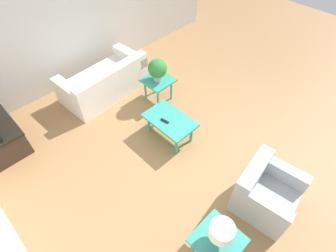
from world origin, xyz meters
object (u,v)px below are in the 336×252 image
object	(u,v)px
potted_plant	(158,69)
table_lamp	(221,232)
coffee_table	(170,122)
armchair	(265,192)
side_table_plant	(158,82)
sofa	(105,82)
side_table_lamp	(217,242)

from	to	relation	value
potted_plant	table_lamp	bearing A→B (deg)	149.88
coffee_table	armchair	bearing A→B (deg)	-178.86
armchair	side_table_plant	bearing A→B (deg)	72.02
coffee_table	side_table_plant	bearing A→B (deg)	-32.04
armchair	side_table_plant	xyz separation A→B (m)	(2.81, -0.53, 0.12)
sofa	coffee_table	size ratio (longest dim) A/B	2.02
coffee_table	side_table_plant	world-z (taller)	side_table_plant
sofa	side_table_plant	xyz separation A→B (m)	(-0.93, -0.66, 0.15)
coffee_table	potted_plant	distance (m)	1.13
armchair	potted_plant	world-z (taller)	potted_plant
armchair	table_lamp	xyz separation A→B (m)	(0.04, 1.08, 0.45)
coffee_table	potted_plant	xyz separation A→B (m)	(0.90, -0.57, 0.37)
side_table_lamp	armchair	bearing A→B (deg)	-91.99
armchair	side_table_lamp	world-z (taller)	armchair
side_table_plant	table_lamp	bearing A→B (deg)	149.88
armchair	table_lamp	distance (m)	1.17
sofa	side_table_lamp	distance (m)	3.82
side_table_lamp	potted_plant	bearing A→B (deg)	-30.12
coffee_table	side_table_lamp	xyz separation A→B (m)	(-1.86, 1.04, 0.05)
side_table_lamp	coffee_table	bearing A→B (deg)	-29.16
sofa	coffee_table	xyz separation A→B (m)	(-1.84, -0.09, 0.10)
side_table_plant	potted_plant	bearing A→B (deg)	-90.00
armchair	potted_plant	distance (m)	2.89
table_lamp	side_table_plant	bearing A→B (deg)	-30.12
sofa	side_table_plant	world-z (taller)	sofa
armchair	table_lamp	size ratio (longest dim) A/B	2.48
sofa	side_table_lamp	bearing A→B (deg)	71.76
table_lamp	side_table_lamp	bearing A→B (deg)	0.00
side_table_plant	table_lamp	size ratio (longest dim) A/B	1.52
armchair	table_lamp	bearing A→B (deg)	170.69
coffee_table	table_lamp	world-z (taller)	table_lamp
side_table_lamp	potted_plant	world-z (taller)	potted_plant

